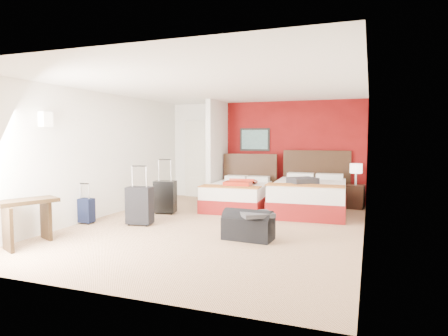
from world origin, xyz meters
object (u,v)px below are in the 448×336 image
at_px(table_lamp, 356,174).
at_px(suitcase_navy, 85,212).
at_px(suitcase_charcoal, 140,207).
at_px(bed_left, 238,196).
at_px(desk, 28,222).
at_px(nightstand, 355,197).
at_px(red_suitcase_open, 241,183).
at_px(suitcase_black, 165,198).
at_px(bed_right, 309,197).
at_px(duffel_bag, 248,227).

bearing_deg(table_lamp, suitcase_navy, -143.76).
bearing_deg(suitcase_charcoal, bed_left, 54.83).
bearing_deg(desk, nightstand, 72.40).
xyz_separation_m(red_suitcase_open, suitcase_black, (-1.34, -1.02, -0.27)).
xyz_separation_m(nightstand, suitcase_charcoal, (-3.65, -3.17, 0.07)).
height_order(bed_right, red_suitcase_open, red_suitcase_open).
height_order(bed_left, suitcase_charcoal, suitcase_charcoal).
distance_m(suitcase_navy, desk, 1.51).
xyz_separation_m(bed_left, table_lamp, (2.50, 0.92, 0.50)).
bearing_deg(suitcase_black, desk, -115.08).
xyz_separation_m(nightstand, suitcase_navy, (-4.67, -3.43, -0.05)).
relative_size(table_lamp, suitcase_navy, 1.09).
relative_size(bed_right, desk, 2.60).
distance_m(table_lamp, suitcase_black, 4.29).
distance_m(bed_right, suitcase_black, 3.08).
bearing_deg(suitcase_navy, bed_left, 49.28).
height_order(bed_right, duffel_bag, bed_right).
bearing_deg(red_suitcase_open, bed_right, 2.95).
bearing_deg(duffel_bag, desk, -150.55).
bearing_deg(desk, bed_left, 88.34).
xyz_separation_m(suitcase_navy, desk, (0.19, -1.49, 0.12)).
xyz_separation_m(suitcase_charcoal, suitcase_navy, (-1.02, -0.25, -0.12)).
distance_m(red_suitcase_open, suitcase_navy, 3.33).
distance_m(suitcase_charcoal, desk, 1.93).
relative_size(table_lamp, suitcase_black, 0.73).
distance_m(suitcase_black, suitcase_navy, 1.67).
relative_size(suitcase_charcoal, duffel_bag, 0.87).
bearing_deg(nightstand, bed_right, -132.29).
bearing_deg(table_lamp, bed_left, -159.70).
distance_m(table_lamp, desk, 6.67).
relative_size(bed_left, nightstand, 3.44).
height_order(bed_left, desk, desk).
xyz_separation_m(bed_left, suitcase_charcoal, (-1.15, -2.25, 0.06)).
relative_size(suitcase_black, duffel_bag, 0.86).
height_order(suitcase_black, desk, desk).
height_order(table_lamp, desk, table_lamp).
distance_m(bed_right, nightstand, 1.25).
relative_size(bed_right, suitcase_black, 3.24).
bearing_deg(duffel_bag, suitcase_black, 151.55).
bearing_deg(bed_left, duffel_bag, -71.89).
height_order(table_lamp, suitcase_black, table_lamp).
xyz_separation_m(bed_left, nightstand, (2.50, 0.92, -0.01)).
xyz_separation_m(table_lamp, desk, (-4.48, -4.92, -0.43)).
bearing_deg(bed_right, table_lamp, 40.05).
xyz_separation_m(red_suitcase_open, suitcase_charcoal, (-1.25, -2.15, -0.26)).
bearing_deg(suitcase_black, table_lamp, 18.06).
bearing_deg(bed_left, suitcase_navy, -134.65).
xyz_separation_m(nightstand, table_lamp, (0.00, 0.00, 0.51)).
xyz_separation_m(bed_right, suitcase_charcoal, (-2.74, -2.32, 0.01)).
bearing_deg(duffel_bag, bed_right, 81.54).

